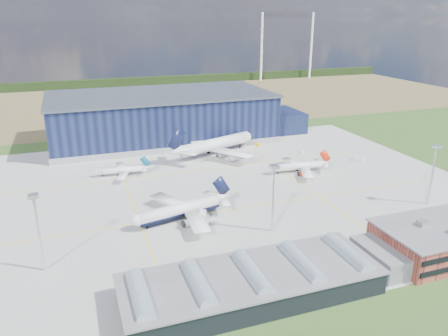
{
  "coord_description": "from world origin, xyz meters",
  "views": [
    {
      "loc": [
        -48.29,
        -146.2,
        67.48
      ],
      "look_at": [
        6.88,
        8.08,
        9.78
      ],
      "focal_mm": 35.0,
      "sensor_mm": 36.0,
      "label": 1
    }
  ],
  "objects_px": {
    "light_mast_west": "(37,220)",
    "airliner_navy": "(179,203)",
    "gse_tug_b": "(245,260)",
    "gse_van_b": "(359,159)",
    "gse_tug_c": "(258,145)",
    "gse_cart_a": "(302,152)",
    "gse_cart_b": "(73,171)",
    "car_b": "(223,271)",
    "airliner_red": "(298,162)",
    "hangar": "(166,118)",
    "light_mast_center": "(273,188)",
    "gse_tug_a": "(221,192)",
    "airstair": "(203,216)",
    "gse_van_a": "(152,273)",
    "airliner_widebody": "(216,138)",
    "light_mast_east": "(434,165)",
    "airliner_regional": "(120,167)",
    "gse_van_c": "(428,225)",
    "car_a": "(395,237)"
  },
  "relations": [
    {
      "from": "light_mast_west",
      "to": "airliner_navy",
      "type": "distance_m",
      "value": 47.81
    },
    {
      "from": "gse_tug_b",
      "to": "light_mast_west",
      "type": "bearing_deg",
      "value": -160.63
    },
    {
      "from": "light_mast_west",
      "to": "gse_van_b",
      "type": "relative_size",
      "value": 4.58
    },
    {
      "from": "gse_tug_b",
      "to": "gse_tug_c",
      "type": "bearing_deg",
      "value": 98.89
    },
    {
      "from": "gse_cart_a",
      "to": "gse_cart_b",
      "type": "relative_size",
      "value": 1.04
    },
    {
      "from": "gse_van_b",
      "to": "car_b",
      "type": "xyz_separation_m",
      "value": [
        -95.38,
        -69.97,
        -0.56
      ]
    },
    {
      "from": "airliner_navy",
      "to": "airliner_red",
      "type": "relative_size",
      "value": 1.3
    },
    {
      "from": "hangar",
      "to": "gse_tug_b",
      "type": "distance_m",
      "value": 140.42
    },
    {
      "from": "light_mast_center",
      "to": "car_b",
      "type": "relative_size",
      "value": 6.45
    },
    {
      "from": "car_b",
      "to": "airliner_navy",
      "type": "bearing_deg",
      "value": 1.76
    },
    {
      "from": "hangar",
      "to": "gse_tug_a",
      "type": "height_order",
      "value": "hangar"
    },
    {
      "from": "light_mast_west",
      "to": "gse_cart_a",
      "type": "relative_size",
      "value": 8.28
    },
    {
      "from": "airliner_navy",
      "to": "airstair",
      "type": "bearing_deg",
      "value": 145.63
    },
    {
      "from": "gse_van_a",
      "to": "gse_cart_b",
      "type": "bearing_deg",
      "value": 4.27
    },
    {
      "from": "light_mast_center",
      "to": "gse_cart_a",
      "type": "distance_m",
      "value": 90.54
    },
    {
      "from": "airliner_widebody",
      "to": "gse_cart_a",
      "type": "xyz_separation_m",
      "value": [
        43.02,
        -12.49,
        -8.15
      ]
    },
    {
      "from": "light_mast_east",
      "to": "gse_tug_c",
      "type": "bearing_deg",
      "value": 107.45
    },
    {
      "from": "airliner_regional",
      "to": "gse_tug_a",
      "type": "xyz_separation_m",
      "value": [
        34.81,
        -34.44,
        -3.35
      ]
    },
    {
      "from": "light_mast_center",
      "to": "light_mast_east",
      "type": "height_order",
      "value": "same"
    },
    {
      "from": "light_mast_center",
      "to": "airliner_widebody",
      "type": "distance_m",
      "value": 85.75
    },
    {
      "from": "airliner_red",
      "to": "gse_cart_b",
      "type": "bearing_deg",
      "value": -13.8
    },
    {
      "from": "airliner_widebody",
      "to": "gse_cart_a",
      "type": "bearing_deg",
      "value": -37.21
    },
    {
      "from": "airliner_regional",
      "to": "gse_cart_a",
      "type": "distance_m",
      "value": 92.56
    },
    {
      "from": "gse_tug_a",
      "to": "airliner_regional",
      "type": "bearing_deg",
      "value": 141.5
    },
    {
      "from": "gse_van_b",
      "to": "light_mast_center",
      "type": "bearing_deg",
      "value": 178.7
    },
    {
      "from": "gse_van_c",
      "to": "airstair",
      "type": "height_order",
      "value": "airstair"
    },
    {
      "from": "airliner_regional",
      "to": "light_mast_east",
      "type": "bearing_deg",
      "value": 153.58
    },
    {
      "from": "gse_cart_a",
      "to": "car_a",
      "type": "distance_m",
      "value": 92.14
    },
    {
      "from": "light_mast_center",
      "to": "gse_tug_c",
      "type": "height_order",
      "value": "light_mast_center"
    },
    {
      "from": "gse_tug_c",
      "to": "car_a",
      "type": "bearing_deg",
      "value": -97.02
    },
    {
      "from": "light_mast_west",
      "to": "airliner_regional",
      "type": "relative_size",
      "value": 0.91
    },
    {
      "from": "airliner_navy",
      "to": "airliner_regional",
      "type": "relative_size",
      "value": 1.54
    },
    {
      "from": "hangar",
      "to": "airstair",
      "type": "bearing_deg",
      "value": -96.19
    },
    {
      "from": "airliner_red",
      "to": "car_a",
      "type": "height_order",
      "value": "airliner_red"
    },
    {
      "from": "airliner_widebody",
      "to": "gse_tug_a",
      "type": "distance_m",
      "value": 52.17
    },
    {
      "from": "car_a",
      "to": "car_b",
      "type": "height_order",
      "value": "car_a"
    },
    {
      "from": "gse_cart_a",
      "to": "light_mast_east",
      "type": "bearing_deg",
      "value": -61.09
    },
    {
      "from": "gse_van_a",
      "to": "gse_cart_a",
      "type": "distance_m",
      "value": 127.85
    },
    {
      "from": "light_mast_west",
      "to": "airliner_navy",
      "type": "height_order",
      "value": "light_mast_west"
    },
    {
      "from": "airliner_navy",
      "to": "gse_cart_a",
      "type": "relative_size",
      "value": 14.02
    },
    {
      "from": "airliner_red",
      "to": "gse_van_a",
      "type": "xyz_separation_m",
      "value": [
        -77.68,
        -60.67,
        -3.6
      ]
    },
    {
      "from": "gse_van_a",
      "to": "gse_van_c",
      "type": "height_order",
      "value": "gse_van_a"
    },
    {
      "from": "airstair",
      "to": "light_mast_west",
      "type": "bearing_deg",
      "value": -139.03
    },
    {
      "from": "hangar",
      "to": "airliner_red",
      "type": "xyz_separation_m",
      "value": [
        42.49,
        -77.69,
        -6.74
      ]
    },
    {
      "from": "airliner_regional",
      "to": "airstair",
      "type": "distance_m",
      "value": 59.01
    },
    {
      "from": "gse_van_b",
      "to": "airstair",
      "type": "distance_m",
      "value": 98.15
    },
    {
      "from": "car_a",
      "to": "car_b",
      "type": "distance_m",
      "value": 58.47
    },
    {
      "from": "airliner_red",
      "to": "gse_tug_a",
      "type": "relative_size",
      "value": 8.13
    },
    {
      "from": "light_mast_east",
      "to": "light_mast_west",
      "type": "bearing_deg",
      "value": 180.0
    },
    {
      "from": "gse_van_c",
      "to": "airliner_widebody",
      "type": "bearing_deg",
      "value": 14.74
    }
  ]
}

